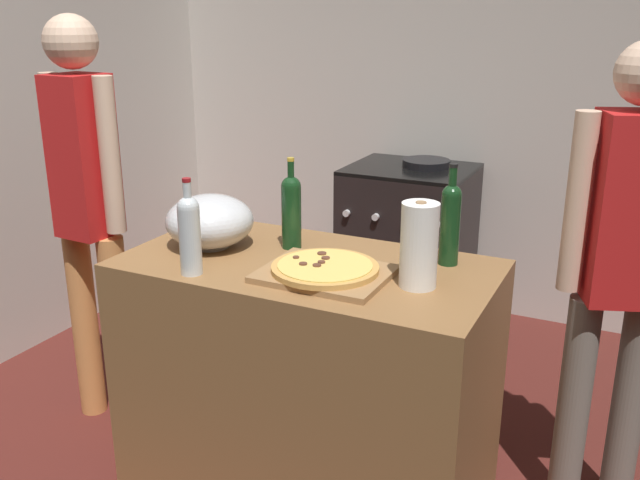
{
  "coord_description": "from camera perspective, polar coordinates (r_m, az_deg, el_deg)",
  "views": [
    {
      "loc": [
        1.05,
        -1.31,
        1.71
      ],
      "look_at": [
        0.04,
        0.76,
        0.96
      ],
      "focal_mm": 39.21,
      "sensor_mm": 36.0,
      "label": 1
    }
  ],
  "objects": [
    {
      "name": "ground_plane",
      "position": [
        3.3,
        3.62,
        -13.32
      ],
      "size": [
        4.23,
        3.2,
        0.02
      ],
      "primitive_type": "cube",
      "color": "#511E19"
    },
    {
      "name": "kitchen_wall_rear",
      "position": [
        4.12,
        11.41,
        12.13
      ],
      "size": [
        4.23,
        0.1,
        2.6
      ],
      "primitive_type": "cube",
      "color": "beige",
      "rests_on": "ground_plane"
    },
    {
      "name": "kitchen_wall_left",
      "position": [
        3.93,
        -22.4,
        10.87
      ],
      "size": [
        0.1,
        3.2,
        2.6
      ],
      "primitive_type": "cube",
      "color": "beige",
      "rests_on": "ground_plane"
    },
    {
      "name": "counter",
      "position": [
        2.54,
        -1.01,
        -11.47
      ],
      "size": [
        1.26,
        0.67,
        0.91
      ],
      "primitive_type": "cube",
      "color": "olive",
      "rests_on": "ground_plane"
    },
    {
      "name": "cutting_board",
      "position": [
        2.22,
        0.41,
        -2.77
      ],
      "size": [
        0.4,
        0.32,
        0.02
      ],
      "primitive_type": "cube",
      "color": "#9E7247",
      "rests_on": "counter"
    },
    {
      "name": "pizza",
      "position": [
        2.22,
        0.4,
        -2.27
      ],
      "size": [
        0.34,
        0.34,
        0.03
      ],
      "color": "tan",
      "rests_on": "cutting_board"
    },
    {
      "name": "mixing_bowl",
      "position": [
        2.51,
        -8.99,
        1.52
      ],
      "size": [
        0.31,
        0.31,
        0.19
      ],
      "color": "#B2B2B7",
      "rests_on": "counter"
    },
    {
      "name": "paper_towel_roll",
      "position": [
        2.13,
        8.09,
        -0.43
      ],
      "size": [
        0.11,
        0.11,
        0.27
      ],
      "color": "white",
      "rests_on": "counter"
    },
    {
      "name": "wine_bottle_green",
      "position": [
        2.25,
        -10.6,
        0.68
      ],
      "size": [
        0.07,
        0.07,
        0.32
      ],
      "color": "silver",
      "rests_on": "counter"
    },
    {
      "name": "wine_bottle_dark",
      "position": [
        2.46,
        -2.36,
        2.56
      ],
      "size": [
        0.07,
        0.07,
        0.33
      ],
      "color": "#143819",
      "rests_on": "counter"
    },
    {
      "name": "wine_bottle_amber",
      "position": [
        2.33,
        10.59,
        1.6
      ],
      "size": [
        0.07,
        0.07,
        0.34
      ],
      "color": "#143819",
      "rests_on": "counter"
    },
    {
      "name": "stove",
      "position": [
        3.96,
        7.18,
        -0.44
      ],
      "size": [
        0.66,
        0.59,
        0.94
      ],
      "color": "black",
      "rests_on": "ground_plane"
    },
    {
      "name": "person_in_stripes",
      "position": [
        2.95,
        -18.42,
        2.96
      ],
      "size": [
        0.37,
        0.21,
        1.7
      ],
      "color": "#D88C4C",
      "rests_on": "ground_plane"
    },
    {
      "name": "person_in_red",
      "position": [
        2.45,
        23.38,
        -1.61
      ],
      "size": [
        0.37,
        0.27,
        1.64
      ],
      "color": "slate",
      "rests_on": "ground_plane"
    }
  ]
}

